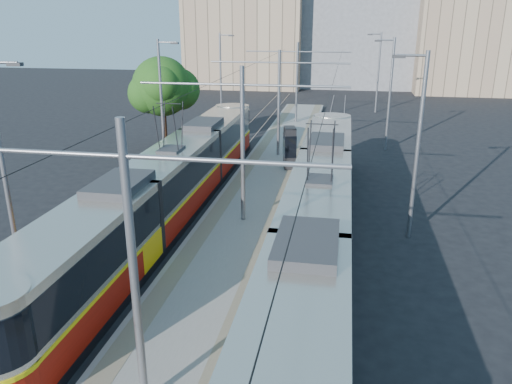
# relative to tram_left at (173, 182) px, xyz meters

# --- Properties ---
(ground) EXTENTS (160.00, 160.00, 0.00)m
(ground) POSITION_rel_tram_left_xyz_m (3.60, -8.63, -1.71)
(ground) COLOR black
(ground) RESTS_ON ground
(platform) EXTENTS (4.00, 50.00, 0.30)m
(platform) POSITION_rel_tram_left_xyz_m (3.60, 8.37, -1.56)
(platform) COLOR gray
(platform) RESTS_ON ground
(tactile_strip_left) EXTENTS (0.70, 50.00, 0.01)m
(tactile_strip_left) POSITION_rel_tram_left_xyz_m (2.15, 8.37, -1.40)
(tactile_strip_left) COLOR gray
(tactile_strip_left) RESTS_ON platform
(tactile_strip_right) EXTENTS (0.70, 50.00, 0.01)m
(tactile_strip_right) POSITION_rel_tram_left_xyz_m (5.05, 8.37, -1.40)
(tactile_strip_right) COLOR gray
(tactile_strip_right) RESTS_ON platform
(rails) EXTENTS (8.71, 70.00, 0.03)m
(rails) POSITION_rel_tram_left_xyz_m (3.60, 8.37, -1.69)
(rails) COLOR gray
(rails) RESTS_ON ground
(track_arrow) EXTENTS (1.20, 5.00, 0.01)m
(track_arrow) POSITION_rel_tram_left_xyz_m (-0.00, -11.63, -1.70)
(track_arrow) COLOR silver
(track_arrow) RESTS_ON ground
(tram_left) EXTENTS (2.43, 28.32, 5.50)m
(tram_left) POSITION_rel_tram_left_xyz_m (0.00, 0.00, 0.00)
(tram_left) COLOR black
(tram_left) RESTS_ON ground
(tram_right) EXTENTS (2.43, 30.00, 5.50)m
(tram_right) POSITION_rel_tram_left_xyz_m (7.20, -3.56, 0.15)
(tram_right) COLOR black
(tram_right) RESTS_ON ground
(catenary) EXTENTS (9.20, 70.00, 7.00)m
(catenary) POSITION_rel_tram_left_xyz_m (3.60, 5.52, 2.81)
(catenary) COLOR gray
(catenary) RESTS_ON platform
(street_lamps) EXTENTS (15.18, 38.22, 8.00)m
(street_lamps) POSITION_rel_tram_left_xyz_m (3.60, 12.37, 2.47)
(street_lamps) COLOR gray
(street_lamps) RESTS_ON ground
(shelter) EXTENTS (0.97, 1.31, 2.59)m
(shelter) POSITION_rel_tram_left_xyz_m (4.73, 8.28, -0.05)
(shelter) COLOR black
(shelter) RESTS_ON platform
(tree) EXTENTS (4.65, 4.30, 6.75)m
(tree) POSITION_rel_tram_left_xyz_m (-4.68, 12.55, 2.86)
(tree) COLOR #382314
(tree) RESTS_ON ground
(building_left) EXTENTS (16.32, 12.24, 14.82)m
(building_left) POSITION_rel_tram_left_xyz_m (-6.40, 51.37, 5.71)
(building_left) COLOR tan
(building_left) RESTS_ON ground
(building_centre) EXTENTS (18.36, 14.28, 16.96)m
(building_centre) POSITION_rel_tram_left_xyz_m (9.60, 55.37, 6.78)
(building_centre) COLOR gray
(building_centre) RESTS_ON ground
(building_right) EXTENTS (14.28, 10.20, 12.29)m
(building_right) POSITION_rel_tram_left_xyz_m (23.60, 49.37, 4.44)
(building_right) COLOR tan
(building_right) RESTS_ON ground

